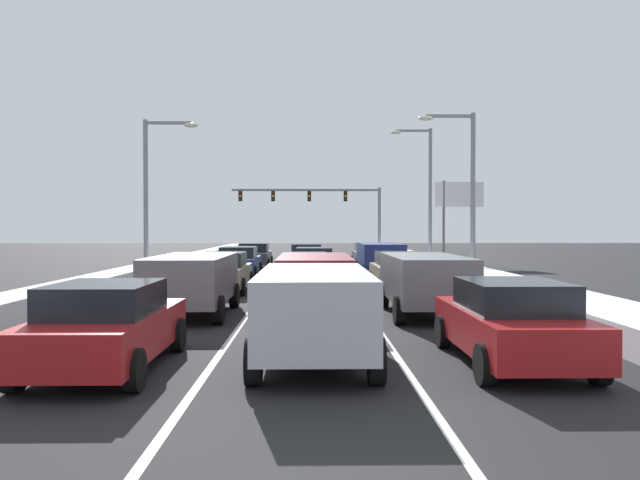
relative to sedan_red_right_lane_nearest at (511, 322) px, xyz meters
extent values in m
plane|color=black|center=(-3.65, 15.21, -0.76)|extent=(143.34, 143.34, 0.00)
cube|color=silver|center=(-1.95, 20.72, -0.76)|extent=(0.14, 60.64, 0.01)
cube|color=silver|center=(-5.35, 20.72, -0.76)|extent=(0.14, 60.64, 0.01)
cube|color=white|center=(3.35, 20.72, -0.45)|extent=(2.19, 60.64, 0.63)
cube|color=white|center=(-10.65, 20.72, -0.34)|extent=(1.26, 60.64, 0.85)
cube|color=maroon|center=(0.00, 0.04, -0.13)|extent=(1.82, 4.50, 0.70)
cube|color=black|center=(0.00, -0.11, 0.47)|extent=(1.64, 2.20, 0.55)
cube|color=red|center=(-0.69, -2.16, -0.01)|extent=(0.24, 0.08, 0.14)
cube|color=red|center=(0.69, -2.16, -0.01)|extent=(0.24, 0.08, 0.14)
cylinder|color=black|center=(-0.89, 1.59, -0.43)|extent=(0.22, 0.66, 0.66)
cylinder|color=black|center=(0.89, 1.59, -0.43)|extent=(0.22, 0.66, 0.66)
cylinder|color=black|center=(-0.89, -1.51, -0.43)|extent=(0.22, 0.66, 0.66)
cylinder|color=black|center=(0.89, -1.51, -0.43)|extent=(0.22, 0.66, 0.66)
cube|color=slate|center=(-0.39, 6.33, 0.28)|extent=(1.95, 4.90, 1.25)
cube|color=black|center=(-0.39, 3.92, 0.56)|extent=(1.56, 0.06, 0.55)
cube|color=red|center=(-1.17, 3.93, 0.18)|extent=(0.20, 0.08, 0.28)
cube|color=red|center=(0.39, 3.93, 0.18)|extent=(0.20, 0.08, 0.28)
cylinder|color=black|center=(-1.35, 8.03, -0.39)|extent=(0.25, 0.74, 0.74)
cylinder|color=black|center=(0.56, 8.03, -0.39)|extent=(0.25, 0.74, 0.74)
cylinder|color=black|center=(-1.35, 4.63, -0.39)|extent=(0.25, 0.74, 0.74)
cylinder|color=black|center=(0.56, 4.63, -0.39)|extent=(0.25, 0.74, 0.74)
cube|color=#937F60|center=(-0.18, 13.14, -0.13)|extent=(1.82, 4.50, 0.70)
cube|color=black|center=(-0.18, 12.99, 0.47)|extent=(1.64, 2.20, 0.55)
cube|color=red|center=(-0.87, 10.94, -0.01)|extent=(0.24, 0.08, 0.14)
cube|color=red|center=(0.51, 10.94, -0.01)|extent=(0.24, 0.08, 0.14)
cylinder|color=black|center=(-1.07, 14.69, -0.43)|extent=(0.22, 0.66, 0.66)
cylinder|color=black|center=(0.71, 14.69, -0.43)|extent=(0.22, 0.66, 0.66)
cylinder|color=black|center=(-1.07, 11.59, -0.43)|extent=(0.22, 0.66, 0.66)
cylinder|color=black|center=(0.71, 11.59, -0.43)|extent=(0.22, 0.66, 0.66)
cube|color=navy|center=(-0.15, 19.87, 0.28)|extent=(1.95, 4.90, 1.25)
cube|color=black|center=(-0.15, 17.46, 0.56)|extent=(1.56, 0.06, 0.55)
cube|color=red|center=(-0.93, 17.47, 0.18)|extent=(0.20, 0.08, 0.28)
cube|color=red|center=(0.63, 17.47, 0.18)|extent=(0.20, 0.08, 0.28)
cylinder|color=black|center=(-1.10, 21.57, -0.39)|extent=(0.25, 0.74, 0.74)
cylinder|color=black|center=(0.81, 21.57, -0.39)|extent=(0.25, 0.74, 0.74)
cylinder|color=black|center=(-1.10, 18.17, -0.39)|extent=(0.25, 0.74, 0.74)
cylinder|color=black|center=(0.81, 18.17, -0.39)|extent=(0.25, 0.74, 0.74)
cube|color=#38383D|center=(-0.01, 27.07, -0.13)|extent=(1.82, 4.50, 0.70)
cube|color=black|center=(-0.01, 26.92, 0.47)|extent=(1.64, 2.20, 0.55)
cube|color=red|center=(-0.71, 24.87, -0.01)|extent=(0.24, 0.08, 0.14)
cube|color=red|center=(0.68, 24.87, -0.01)|extent=(0.24, 0.08, 0.14)
cylinder|color=black|center=(-0.90, 28.62, -0.43)|extent=(0.22, 0.66, 0.66)
cylinder|color=black|center=(0.88, 28.62, -0.43)|extent=(0.22, 0.66, 0.66)
cylinder|color=black|center=(-0.90, 25.52, -0.43)|extent=(0.22, 0.66, 0.66)
cylinder|color=black|center=(0.88, 25.52, -0.43)|extent=(0.22, 0.66, 0.66)
cube|color=#B7BABF|center=(-3.52, 0.26, 0.28)|extent=(1.95, 4.90, 1.25)
cube|color=black|center=(-3.52, -2.15, 0.56)|extent=(1.56, 0.06, 0.55)
cube|color=red|center=(-4.30, -2.14, 0.18)|extent=(0.20, 0.08, 0.28)
cube|color=red|center=(-2.74, -2.14, 0.18)|extent=(0.20, 0.08, 0.28)
cylinder|color=black|center=(-4.48, 1.96, -0.39)|extent=(0.25, 0.74, 0.74)
cylinder|color=black|center=(-2.57, 1.96, -0.39)|extent=(0.25, 0.74, 0.74)
cylinder|color=black|center=(-4.48, -1.44, -0.39)|extent=(0.25, 0.74, 0.74)
cylinder|color=black|center=(-2.57, -1.44, -0.39)|extent=(0.25, 0.74, 0.74)
cube|color=maroon|center=(-3.47, 6.21, 0.28)|extent=(1.95, 4.90, 1.25)
cube|color=black|center=(-3.47, 3.80, 0.56)|extent=(1.56, 0.06, 0.55)
cube|color=red|center=(-4.25, 3.81, 0.18)|extent=(0.20, 0.08, 0.28)
cube|color=red|center=(-2.69, 3.81, 0.18)|extent=(0.20, 0.08, 0.28)
cylinder|color=black|center=(-4.43, 7.91, -0.39)|extent=(0.25, 0.74, 0.74)
cylinder|color=black|center=(-2.52, 7.91, -0.39)|extent=(0.25, 0.74, 0.74)
cylinder|color=black|center=(-4.43, 4.51, -0.39)|extent=(0.25, 0.74, 0.74)
cylinder|color=black|center=(-2.52, 4.51, -0.39)|extent=(0.25, 0.74, 0.74)
cube|color=black|center=(-3.81, 12.55, -0.13)|extent=(1.82, 4.50, 0.70)
cube|color=black|center=(-3.81, 12.40, 0.47)|extent=(1.64, 2.20, 0.55)
cube|color=red|center=(-4.50, 10.35, -0.01)|extent=(0.24, 0.08, 0.14)
cube|color=red|center=(-3.12, 10.35, -0.01)|extent=(0.24, 0.08, 0.14)
cylinder|color=black|center=(-4.70, 14.10, -0.43)|extent=(0.22, 0.66, 0.66)
cylinder|color=black|center=(-2.92, 14.10, -0.43)|extent=(0.22, 0.66, 0.66)
cylinder|color=black|center=(-4.70, 11.00, -0.43)|extent=(0.22, 0.66, 0.66)
cylinder|color=black|center=(-2.92, 11.00, -0.43)|extent=(0.22, 0.66, 0.66)
cube|color=silver|center=(-3.41, 18.53, -0.13)|extent=(1.82, 4.50, 0.70)
cube|color=black|center=(-3.41, 18.38, 0.47)|extent=(1.64, 2.20, 0.55)
cube|color=red|center=(-4.10, 16.33, -0.01)|extent=(0.24, 0.08, 0.14)
cube|color=red|center=(-2.71, 16.33, -0.01)|extent=(0.24, 0.08, 0.14)
cylinder|color=black|center=(-4.30, 20.08, -0.43)|extent=(0.22, 0.66, 0.66)
cylinder|color=black|center=(-2.52, 20.08, -0.43)|extent=(0.22, 0.66, 0.66)
cylinder|color=black|center=(-4.30, 16.98, -0.43)|extent=(0.22, 0.66, 0.66)
cylinder|color=black|center=(-2.52, 16.98, -0.43)|extent=(0.22, 0.66, 0.66)
cube|color=#1E5633|center=(-3.80, 24.87, -0.13)|extent=(1.82, 4.50, 0.70)
cube|color=black|center=(-3.80, 24.72, 0.47)|extent=(1.64, 2.20, 0.55)
cube|color=red|center=(-4.49, 22.67, -0.01)|extent=(0.24, 0.08, 0.14)
cube|color=red|center=(-3.10, 22.67, -0.01)|extent=(0.24, 0.08, 0.14)
cylinder|color=black|center=(-4.69, 26.42, -0.43)|extent=(0.22, 0.66, 0.66)
cylinder|color=black|center=(-2.91, 26.42, -0.43)|extent=(0.22, 0.66, 0.66)
cylinder|color=black|center=(-4.69, 23.32, -0.43)|extent=(0.22, 0.66, 0.66)
cylinder|color=black|center=(-2.91, 23.32, -0.43)|extent=(0.22, 0.66, 0.66)
cube|color=maroon|center=(-7.11, -0.28, -0.13)|extent=(1.82, 4.50, 0.70)
cube|color=black|center=(-7.11, -0.43, 0.47)|extent=(1.64, 2.20, 0.55)
cube|color=red|center=(-7.80, -2.48, -0.01)|extent=(0.24, 0.08, 0.14)
cube|color=red|center=(-6.41, -2.48, -0.01)|extent=(0.24, 0.08, 0.14)
cylinder|color=black|center=(-8.00, 1.27, -0.43)|extent=(0.22, 0.66, 0.66)
cylinder|color=black|center=(-6.22, 1.27, -0.43)|extent=(0.22, 0.66, 0.66)
cylinder|color=black|center=(-8.00, -1.83, -0.43)|extent=(0.22, 0.66, 0.66)
cylinder|color=black|center=(-6.22, -1.83, -0.43)|extent=(0.22, 0.66, 0.66)
cube|color=slate|center=(-6.87, 6.43, 0.28)|extent=(1.95, 4.90, 1.25)
cube|color=black|center=(-6.87, 4.02, 0.56)|extent=(1.56, 0.06, 0.55)
cube|color=red|center=(-7.65, 4.03, 0.18)|extent=(0.20, 0.08, 0.28)
cube|color=red|center=(-6.09, 4.03, 0.18)|extent=(0.20, 0.08, 0.28)
cylinder|color=black|center=(-7.82, 8.13, -0.39)|extent=(0.25, 0.74, 0.74)
cylinder|color=black|center=(-5.91, 8.13, -0.39)|extent=(0.25, 0.74, 0.74)
cylinder|color=black|center=(-7.82, 4.73, -0.39)|extent=(0.25, 0.74, 0.74)
cylinder|color=black|center=(-5.91, 4.73, -0.39)|extent=(0.25, 0.74, 0.74)
cube|color=#937F60|center=(-6.92, 12.95, -0.13)|extent=(1.82, 4.50, 0.70)
cube|color=black|center=(-6.92, 12.80, 0.47)|extent=(1.64, 2.20, 0.55)
cube|color=red|center=(-7.61, 10.75, -0.01)|extent=(0.24, 0.08, 0.14)
cube|color=red|center=(-6.23, 10.75, -0.01)|extent=(0.24, 0.08, 0.14)
cylinder|color=black|center=(-7.81, 14.50, -0.43)|extent=(0.22, 0.66, 0.66)
cylinder|color=black|center=(-6.03, 14.50, -0.43)|extent=(0.22, 0.66, 0.66)
cylinder|color=black|center=(-7.81, 11.40, -0.43)|extent=(0.22, 0.66, 0.66)
cylinder|color=black|center=(-6.03, 11.40, -0.43)|extent=(0.22, 0.66, 0.66)
cube|color=navy|center=(-7.08, 19.82, -0.13)|extent=(1.82, 4.50, 0.70)
cube|color=black|center=(-7.08, 19.67, 0.47)|extent=(1.64, 2.20, 0.55)
cube|color=red|center=(-7.77, 17.62, -0.01)|extent=(0.24, 0.08, 0.14)
cube|color=red|center=(-6.38, 17.62, -0.01)|extent=(0.24, 0.08, 0.14)
cylinder|color=black|center=(-7.97, 21.37, -0.43)|extent=(0.22, 0.66, 0.66)
cylinder|color=black|center=(-6.19, 21.37, -0.43)|extent=(0.22, 0.66, 0.66)
cylinder|color=black|center=(-7.97, 18.27, -0.43)|extent=(0.22, 0.66, 0.66)
cylinder|color=black|center=(-6.19, 18.27, -0.43)|extent=(0.22, 0.66, 0.66)
cube|color=#38383D|center=(-6.92, 26.82, -0.13)|extent=(1.82, 4.50, 0.70)
cube|color=black|center=(-6.92, 26.67, 0.47)|extent=(1.64, 2.20, 0.55)
cube|color=red|center=(-7.62, 24.62, -0.01)|extent=(0.24, 0.08, 0.14)
cube|color=red|center=(-6.23, 24.62, -0.01)|extent=(0.24, 0.08, 0.14)
cylinder|color=black|center=(-7.81, 28.37, -0.43)|extent=(0.22, 0.66, 0.66)
cylinder|color=black|center=(-6.03, 28.37, -0.43)|extent=(0.22, 0.66, 0.66)
cylinder|color=black|center=(-7.81, 25.27, -0.43)|extent=(0.22, 0.66, 0.66)
cylinder|color=black|center=(-6.03, 25.27, -0.43)|extent=(0.22, 0.66, 0.66)
cylinder|color=slate|center=(2.95, 48.29, 2.34)|extent=(0.28, 0.28, 6.20)
cube|color=slate|center=(-3.98, 48.29, 5.19)|extent=(13.86, 0.20, 0.20)
cube|color=black|center=(-0.25, 48.29, 4.61)|extent=(0.34, 0.34, 0.95)
sphere|color=#4C0A0A|center=(-0.25, 48.10, 4.90)|extent=(0.22, 0.22, 0.22)
sphere|color=#F2AD14|center=(-0.25, 48.10, 4.61)|extent=(0.22, 0.22, 0.22)
sphere|color=#0C3819|center=(-0.25, 48.10, 4.33)|extent=(0.22, 0.22, 0.22)
cube|color=black|center=(-3.65, 48.29, 4.61)|extent=(0.34, 0.34, 0.95)
sphere|color=#4C0A0A|center=(-3.65, 48.10, 4.90)|extent=(0.22, 0.22, 0.22)
sphere|color=#F2AD14|center=(-3.65, 48.10, 4.61)|extent=(0.22, 0.22, 0.22)
sphere|color=#0C3819|center=(-3.65, 48.10, 4.33)|extent=(0.22, 0.22, 0.22)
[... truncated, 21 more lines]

